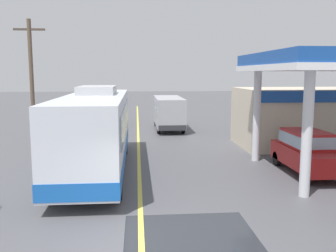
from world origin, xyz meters
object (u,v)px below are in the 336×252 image
coach_bus_main (96,132)px  car_at_pump (307,150)px  car_trailing_behind_bus (107,112)px  minibus_opposing_lane (169,110)px

coach_bus_main → car_at_pump: coach_bus_main is taller
car_at_pump → car_trailing_behind_bus: size_ratio=1.00×
car_at_pump → car_trailing_behind_bus: bearing=120.6°
coach_bus_main → car_trailing_behind_bus: 15.35m
minibus_opposing_lane → car_trailing_behind_bus: (-4.89, 3.35, -0.46)m
minibus_opposing_lane → car_trailing_behind_bus: bearing=145.6°
car_at_pump → minibus_opposing_lane: minibus_opposing_lane is taller
coach_bus_main → car_at_pump: (9.04, -1.13, -0.71)m
coach_bus_main → minibus_opposing_lane: 12.69m
car_at_pump → minibus_opposing_lane: 13.98m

